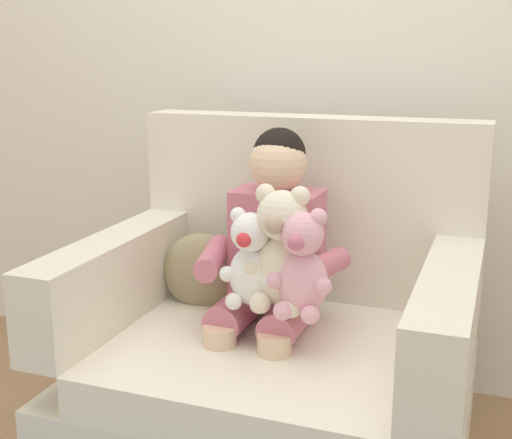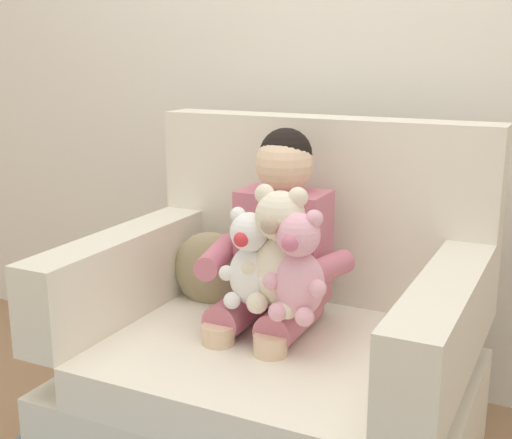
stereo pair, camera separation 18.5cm
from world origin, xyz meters
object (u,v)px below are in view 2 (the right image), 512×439
(plush_cream, at_px, (280,253))
(throw_pillow, at_px, (212,271))
(plush_white, at_px, (250,261))
(seated_child, at_px, (274,257))
(plush_pink, at_px, (298,268))
(armchair, at_px, (280,361))

(plush_cream, bearing_deg, throw_pillow, 137.76)
(plush_white, height_order, throw_pillow, plush_white)
(seated_child, bearing_deg, plush_pink, -49.09)
(plush_white, bearing_deg, seated_child, 82.32)
(plush_pink, bearing_deg, plush_white, -171.79)
(plush_pink, height_order, throw_pillow, plush_pink)
(seated_child, height_order, plush_white, seated_child)
(plush_white, bearing_deg, throw_pillow, 131.52)
(plush_pink, relative_size, plush_white, 1.07)
(plush_white, bearing_deg, plush_cream, 1.73)
(throw_pillow, bearing_deg, plush_cream, -33.82)
(plush_white, relative_size, throw_pillow, 1.07)
(plush_cream, height_order, plush_white, plush_cream)
(seated_child, relative_size, plush_cream, 2.38)
(seated_child, bearing_deg, plush_cream, -59.54)
(armchair, xyz_separation_m, plush_white, (-0.04, -0.12, 0.34))
(seated_child, distance_m, plush_white, 0.15)
(plush_cream, distance_m, plush_white, 0.09)
(plush_cream, relative_size, plush_pink, 1.16)
(plush_cream, distance_m, throw_pillow, 0.45)
(seated_child, height_order, throw_pillow, seated_child)
(plush_cream, xyz_separation_m, throw_pillow, (-0.35, 0.23, -0.17))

